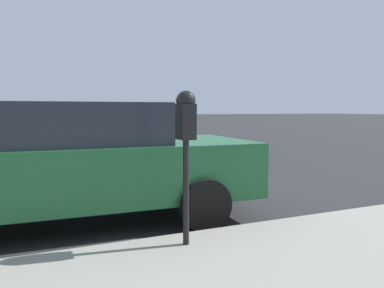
# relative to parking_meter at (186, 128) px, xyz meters

# --- Properties ---
(ground_plane) EXTENTS (220.00, 220.00, 0.00)m
(ground_plane) POSITION_rel_parking_meter_xyz_m (2.53, 0.40, -1.29)
(ground_plane) COLOR #2B2B2D
(parking_meter) EXTENTS (0.21, 0.19, 1.50)m
(parking_meter) POSITION_rel_parking_meter_xyz_m (0.00, 0.00, 0.00)
(parking_meter) COLOR black
(parking_meter) RESTS_ON sidewalk
(car_green) EXTENTS (2.17, 4.77, 1.55)m
(car_green) POSITION_rel_parking_meter_xyz_m (1.65, 0.94, -0.47)
(car_green) COLOR #1E5B33
(car_green) RESTS_ON ground_plane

